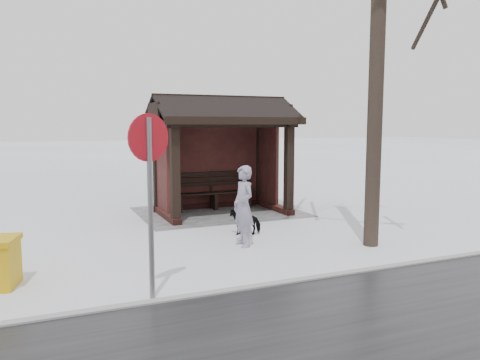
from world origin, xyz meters
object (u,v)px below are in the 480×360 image
(road_sign, at_px, (149,167))
(pedestrian, at_px, (243,206))
(bus_shelter, at_px, (219,131))
(dog, at_px, (245,222))

(road_sign, bearing_deg, pedestrian, -162.35)
(bus_shelter, xyz_separation_m, dog, (0.37, 2.53, -1.90))
(pedestrian, bearing_deg, dog, 149.38)
(pedestrian, distance_m, dog, 1.11)
(dog, bearing_deg, pedestrian, -10.32)
(bus_shelter, xyz_separation_m, road_sign, (3.03, 5.44, -0.39))
(dog, bearing_deg, road_sign, -27.00)
(pedestrian, distance_m, road_sign, 3.17)
(bus_shelter, relative_size, road_sign, 1.45)
(pedestrian, xyz_separation_m, road_sign, (2.23, 2.02, 1.00))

